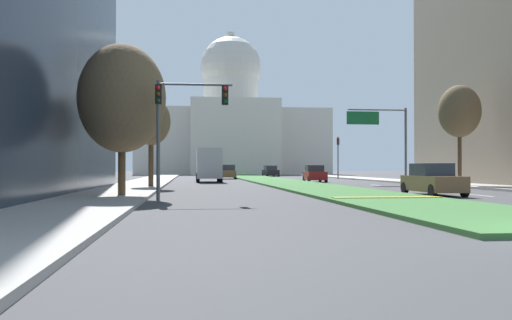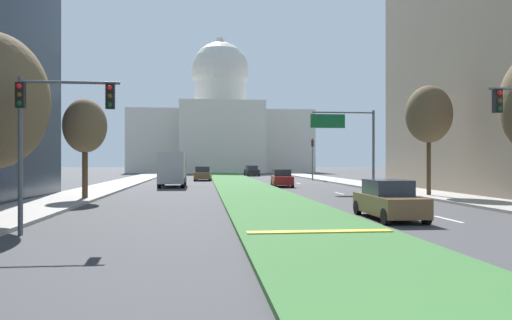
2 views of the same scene
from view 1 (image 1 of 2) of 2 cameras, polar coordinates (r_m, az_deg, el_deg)
ground_plane at (r=63.78m, az=0.81°, el=-2.02°), size 260.00×260.00×0.00m
grass_median at (r=58.56m, az=1.49°, el=-2.07°), size 5.26×94.85×0.14m
median_curb_nose at (r=24.61m, az=13.16°, el=-3.72°), size 4.73×0.50×0.04m
lane_dashes_right at (r=52.85m, az=9.53°, el=-2.28°), size 0.16×45.58×0.01m
sidewalk_left at (r=52.83m, az=-10.92°, el=-2.20°), size 4.00×94.85×0.15m
sidewalk_right at (r=56.56m, az=14.62°, el=-2.09°), size 4.00×94.85×0.15m
capitol_building at (r=115.64m, az=-2.56°, el=3.18°), size 37.78×25.66×29.41m
traffic_light_near_left at (r=24.59m, az=-7.93°, el=4.75°), size 3.34×0.35×5.20m
traffic_light_far_right at (r=69.58m, az=8.34°, el=0.82°), size 0.28×0.35×5.20m
overhead_guide_sign at (r=48.83m, az=12.88°, el=3.03°), size 5.28×0.20×6.50m
street_tree_left_near at (r=27.09m, az=-13.46°, el=6.10°), size 4.08×4.08×7.22m
street_tree_left_mid at (r=39.15m, az=-10.62°, el=3.84°), size 2.66×2.66×6.27m
street_tree_right_mid at (r=43.91m, az=19.97°, el=4.65°), size 3.07×3.07×7.48m
sedan_lead_stopped at (r=30.13m, az=17.50°, el=-1.98°), size 1.91×4.61×1.64m
sedan_midblock at (r=54.45m, az=5.98°, el=-1.44°), size 2.06×4.25×1.63m
sedan_distant at (r=68.22m, az=-2.87°, el=-1.25°), size 2.20×4.76×1.73m
sedan_far_horizon at (r=86.37m, az=1.49°, el=-1.16°), size 2.17×4.76×1.67m
box_truck_delivery at (r=53.74m, az=-4.82°, el=-0.48°), size 2.40×6.40×3.20m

